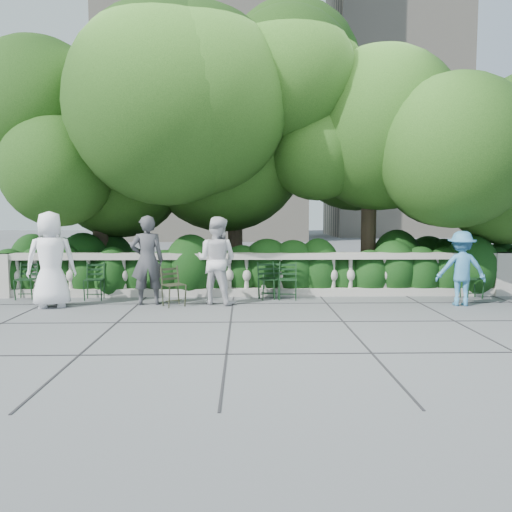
{
  "coord_description": "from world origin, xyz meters",
  "views": [
    {
      "loc": [
        -0.25,
        -9.67,
        1.93
      ],
      "look_at": [
        0.0,
        1.0,
        1.0
      ],
      "focal_mm": 35.0,
      "sensor_mm": 36.0,
      "label": 1
    }
  ],
  "objects_px": {
    "chair_a": "(24,300)",
    "chair_c": "(267,299)",
    "person_woman_grey": "(147,260)",
    "chair_d": "(271,300)",
    "person_older_blue": "(461,268)",
    "chair_f": "(475,300)",
    "person_businessman": "(51,260)",
    "chair_weathered": "(177,307)",
    "person_casual_man": "(217,260)",
    "chair_e": "(288,301)",
    "chair_b": "(93,301)"
  },
  "relations": [
    {
      "from": "chair_e",
      "to": "chair_d",
      "type": "bearing_deg",
      "value": 173.22
    },
    {
      "from": "chair_c",
      "to": "chair_d",
      "type": "height_order",
      "value": "same"
    },
    {
      "from": "chair_a",
      "to": "chair_d",
      "type": "bearing_deg",
      "value": -2.79
    },
    {
      "from": "chair_f",
      "to": "chair_c",
      "type": "bearing_deg",
      "value": 170.71
    },
    {
      "from": "person_casual_man",
      "to": "person_woman_grey",
      "type": "bearing_deg",
      "value": 26.13
    },
    {
      "from": "chair_a",
      "to": "chair_weathered",
      "type": "height_order",
      "value": "same"
    },
    {
      "from": "chair_weathered",
      "to": "person_casual_man",
      "type": "xyz_separation_m",
      "value": [
        0.8,
        0.4,
        0.92
      ]
    },
    {
      "from": "chair_weathered",
      "to": "person_older_blue",
      "type": "height_order",
      "value": "person_older_blue"
    },
    {
      "from": "person_businessman",
      "to": "chair_weathered",
      "type": "bearing_deg",
      "value": 161.38
    },
    {
      "from": "chair_e",
      "to": "person_businessman",
      "type": "distance_m",
      "value": 5.02
    },
    {
      "from": "chair_weathered",
      "to": "person_older_blue",
      "type": "distance_m",
      "value": 5.94
    },
    {
      "from": "chair_b",
      "to": "chair_weathered",
      "type": "relative_size",
      "value": 1.0
    },
    {
      "from": "chair_f",
      "to": "chair_weathered",
      "type": "distance_m",
      "value": 6.56
    },
    {
      "from": "chair_e",
      "to": "person_older_blue",
      "type": "bearing_deg",
      "value": -5.46
    },
    {
      "from": "chair_e",
      "to": "person_casual_man",
      "type": "relative_size",
      "value": 0.45
    },
    {
      "from": "chair_d",
      "to": "person_older_blue",
      "type": "height_order",
      "value": "person_older_blue"
    },
    {
      "from": "person_woman_grey",
      "to": "person_casual_man",
      "type": "relative_size",
      "value": 1.01
    },
    {
      "from": "chair_d",
      "to": "chair_e",
      "type": "height_order",
      "value": "same"
    },
    {
      "from": "chair_f",
      "to": "person_older_blue",
      "type": "xyz_separation_m",
      "value": [
        -0.63,
        -0.68,
        0.78
      ]
    },
    {
      "from": "chair_c",
      "to": "person_businessman",
      "type": "xyz_separation_m",
      "value": [
        -4.43,
        -0.83,
        0.98
      ]
    },
    {
      "from": "chair_d",
      "to": "chair_f",
      "type": "distance_m",
      "value": 4.56
    },
    {
      "from": "chair_a",
      "to": "person_casual_man",
      "type": "relative_size",
      "value": 0.45
    },
    {
      "from": "chair_a",
      "to": "person_woman_grey",
      "type": "distance_m",
      "value": 3.04
    },
    {
      "from": "chair_a",
      "to": "chair_weathered",
      "type": "xyz_separation_m",
      "value": [
        3.49,
        -0.9,
        0.0
      ]
    },
    {
      "from": "chair_b",
      "to": "person_casual_man",
      "type": "distance_m",
      "value": 2.92
    },
    {
      "from": "chair_e",
      "to": "person_woman_grey",
      "type": "relative_size",
      "value": 0.45
    },
    {
      "from": "chair_b",
      "to": "person_woman_grey",
      "type": "height_order",
      "value": "person_woman_grey"
    },
    {
      "from": "person_woman_grey",
      "to": "chair_f",
      "type": "bearing_deg",
      "value": 172.91
    },
    {
      "from": "chair_b",
      "to": "chair_d",
      "type": "relative_size",
      "value": 1.0
    },
    {
      "from": "chair_weathered",
      "to": "person_casual_man",
      "type": "relative_size",
      "value": 0.45
    },
    {
      "from": "person_businessman",
      "to": "person_casual_man",
      "type": "distance_m",
      "value": 3.36
    },
    {
      "from": "person_businessman",
      "to": "person_woman_grey",
      "type": "relative_size",
      "value": 1.05
    },
    {
      "from": "person_businessman",
      "to": "person_older_blue",
      "type": "height_order",
      "value": "person_businessman"
    },
    {
      "from": "chair_c",
      "to": "person_older_blue",
      "type": "relative_size",
      "value": 0.54
    },
    {
      "from": "person_businessman",
      "to": "person_older_blue",
      "type": "bearing_deg",
      "value": 163.16
    },
    {
      "from": "chair_a",
      "to": "chair_e",
      "type": "relative_size",
      "value": 1.0
    },
    {
      "from": "chair_e",
      "to": "chair_f",
      "type": "xyz_separation_m",
      "value": [
        4.19,
        0.03,
        0.0
      ]
    },
    {
      "from": "person_woman_grey",
      "to": "person_older_blue",
      "type": "bearing_deg",
      "value": 167.32
    },
    {
      "from": "person_casual_man",
      "to": "person_older_blue",
      "type": "relative_size",
      "value": 1.19
    },
    {
      "from": "chair_e",
      "to": "chair_weathered",
      "type": "relative_size",
      "value": 1.0
    },
    {
      "from": "chair_a",
      "to": "chair_c",
      "type": "relative_size",
      "value": 1.0
    },
    {
      "from": "chair_f",
      "to": "person_woman_grey",
      "type": "relative_size",
      "value": 0.45
    },
    {
      "from": "chair_f",
      "to": "person_woman_grey",
      "type": "bearing_deg",
      "value": 175.85
    },
    {
      "from": "chair_d",
      "to": "person_casual_man",
      "type": "relative_size",
      "value": 0.45
    },
    {
      "from": "chair_b",
      "to": "chair_e",
      "type": "bearing_deg",
      "value": -5.58
    },
    {
      "from": "person_older_blue",
      "to": "person_woman_grey",
      "type": "bearing_deg",
      "value": 6.14
    },
    {
      "from": "chair_a",
      "to": "chair_weathered",
      "type": "relative_size",
      "value": 1.0
    },
    {
      "from": "chair_c",
      "to": "person_casual_man",
      "type": "relative_size",
      "value": 0.45
    },
    {
      "from": "chair_d",
      "to": "person_older_blue",
      "type": "bearing_deg",
      "value": -26.16
    },
    {
      "from": "chair_c",
      "to": "person_businessman",
      "type": "height_order",
      "value": "person_businessman"
    }
  ]
}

